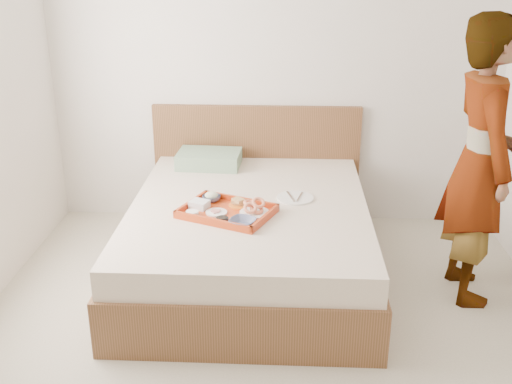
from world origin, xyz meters
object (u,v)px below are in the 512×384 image
at_px(dinner_plate, 295,198).
at_px(person, 480,163).
at_px(tray, 227,211).
at_px(bed, 249,239).

bearing_deg(dinner_plate, person, -12.21).
distance_m(dinner_plate, person, 1.19).
distance_m(tray, dinner_plate, 0.52).
relative_size(dinner_plate, person, 0.14).
distance_m(tray, person, 1.58).
bearing_deg(tray, dinner_plate, 56.71).
bearing_deg(person, dinner_plate, 75.15).
height_order(dinner_plate, person, person).
xyz_separation_m(bed, tray, (-0.13, -0.20, 0.29)).
relative_size(bed, tray, 3.65).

